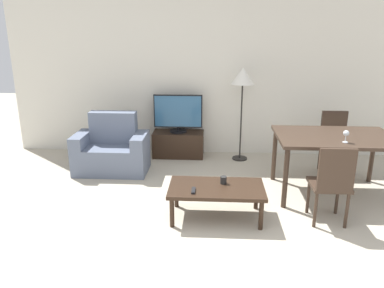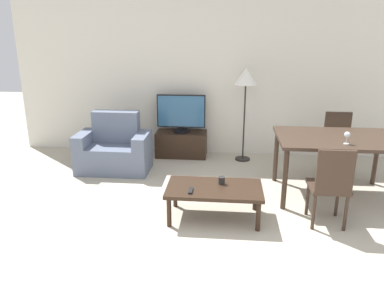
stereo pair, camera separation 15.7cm
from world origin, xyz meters
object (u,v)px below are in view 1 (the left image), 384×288
at_px(coffee_table, 216,190).
at_px(dining_chair_far, 334,139).
at_px(wine_glass_left, 346,134).
at_px(armchair, 112,151).
at_px(floor_lamp, 243,80).
at_px(dining_chair_near, 332,182).
at_px(cup_white_near, 223,180).
at_px(tv_stand, 178,144).
at_px(tv, 178,113).
at_px(remote_primary, 193,190).
at_px(dining_table, 335,142).

distance_m(coffee_table, dining_chair_far, 2.30).
bearing_deg(dining_chair_far, wine_glass_left, -102.16).
bearing_deg(coffee_table, armchair, 138.55).
distance_m(dining_chair_far, floor_lamp, 1.60).
height_order(armchair, floor_lamp, floor_lamp).
bearing_deg(dining_chair_near, cup_white_near, 171.69).
distance_m(tv_stand, wine_glass_left, 2.74).
bearing_deg(cup_white_near, armchair, 141.95).
relative_size(dining_chair_far, cup_white_near, 10.65).
xyz_separation_m(dining_chair_near, floor_lamp, (-0.82, 2.06, 0.78)).
distance_m(tv_stand, floor_lamp, 1.47).
relative_size(tv, cup_white_near, 9.34).
bearing_deg(tv_stand, coffee_table, -73.43).
xyz_separation_m(armchair, floor_lamp, (1.92, 0.63, 0.97)).
bearing_deg(armchair, coffee_table, -41.45).
bearing_deg(remote_primary, armchair, 130.78).
xyz_separation_m(remote_primary, cup_white_near, (0.32, 0.23, 0.03)).
height_order(armchair, tv_stand, armchair).
relative_size(armchair, remote_primary, 6.98).
relative_size(armchair, cup_white_near, 12.51).
height_order(armchair, dining_table, armchair).
xyz_separation_m(tv, floor_lamp, (1.01, -0.09, 0.55)).
xyz_separation_m(tv_stand, dining_chair_far, (2.33, -0.56, 0.29)).
bearing_deg(wine_glass_left, tv, 142.01).
height_order(tv, coffee_table, tv).
height_order(remote_primary, wine_glass_left, wine_glass_left).
height_order(floor_lamp, remote_primary, floor_lamp).
distance_m(armchair, dining_table, 3.08).
bearing_deg(remote_primary, dining_chair_far, 40.29).
xyz_separation_m(floor_lamp, cup_white_near, (-0.31, -1.89, -0.86)).
distance_m(tv, dining_chair_far, 2.41).
distance_m(dining_chair_near, cup_white_near, 1.15).
bearing_deg(tv, cup_white_near, -70.67).
relative_size(tv_stand, coffee_table, 0.79).
distance_m(dining_chair_near, wine_glass_left, 0.69).
height_order(dining_table, dining_chair_near, dining_chair_near).
height_order(dining_table, wine_glass_left, wine_glass_left).
distance_m(tv, coffee_table, 2.20).
bearing_deg(dining_chair_far, remote_primary, -139.71).
xyz_separation_m(tv_stand, remote_primary, (0.37, -2.22, 0.17)).
height_order(dining_table, floor_lamp, floor_lamp).
bearing_deg(armchair, dining_chair_far, 3.02).
height_order(coffee_table, cup_white_near, cup_white_near).
xyz_separation_m(dining_chair_near, dining_chair_far, (0.50, 1.59, 0.00)).
height_order(armchair, coffee_table, armchair).
bearing_deg(dining_chair_near, tv_stand, 130.34).
bearing_deg(coffee_table, dining_table, 26.45).
relative_size(cup_white_near, wine_glass_left, 0.57).
bearing_deg(tv, tv_stand, 90.00).
bearing_deg(wine_glass_left, remote_primary, -161.50).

